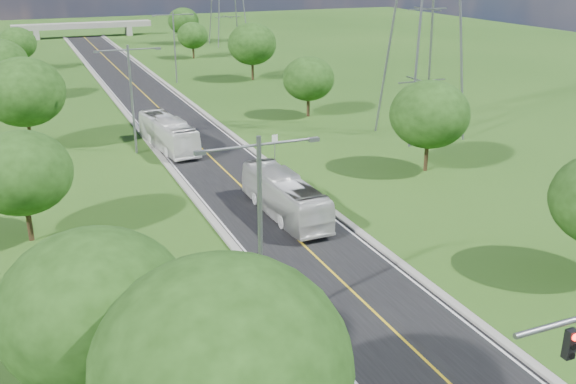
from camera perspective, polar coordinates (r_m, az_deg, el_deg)
name	(u,v)px	position (r m, az deg, el deg)	size (l,w,h in m)	color
ground	(164,113)	(77.37, -10.97, 6.90)	(260.00, 260.00, 0.00)	#224714
road	(153,103)	(83.10, -11.89, 7.77)	(8.00, 150.00, 0.06)	black
curb_left	(119,105)	(82.39, -14.81, 7.49)	(0.50, 150.00, 0.22)	gray
curb_right	(186,99)	(83.98, -9.04, 8.14)	(0.50, 150.00, 0.22)	gray
speed_limit_sign	(275,143)	(57.96, -1.18, 4.40)	(0.55, 0.09, 2.40)	slate
overpass	(83,26)	(155.25, -17.77, 13.85)	(30.00, 3.00, 3.20)	gray
streetlight_near_left	(260,221)	(29.80, -2.50, -2.56)	(5.90, 0.25, 10.00)	slate
streetlight_mid_left	(131,90)	(60.62, -13.76, 8.77)	(5.90, 0.25, 10.00)	slate
streetlight_far_right	(174,41)	(94.94, -10.06, 13.06)	(5.90, 0.25, 10.00)	slate
tree_la	(96,310)	(25.01, -16.73, -9.99)	(7.14, 7.14, 8.30)	black
tree_lb	(22,173)	(43.68, -22.60, 1.59)	(6.30, 6.30, 7.33)	black
tree_lc	(24,92)	(64.84, -22.43, 8.21)	(7.56, 7.56, 8.79)	black
tree_ld	(0,62)	(88.64, -24.21, 10.46)	(6.72, 6.72, 7.82)	black
tree_le	(17,43)	(112.51, -22.93, 12.08)	(5.88, 5.88, 6.84)	black
tree_lf	(223,367)	(20.10, -5.84, -15.20)	(7.98, 7.98, 9.28)	black
tree_rb	(430,114)	(55.38, 12.47, 6.75)	(6.72, 6.72, 7.82)	black
tree_rc	(308,79)	(73.68, 1.83, 10.04)	(5.88, 5.88, 6.84)	black
tree_rd	(252,44)	(96.24, -3.21, 13.01)	(7.14, 7.14, 8.30)	black
tree_re	(193,35)	(118.41, -8.48, 13.60)	(5.46, 5.46, 6.35)	black
tree_rf	(183,21)	(138.48, -9.28, 14.78)	(6.30, 6.30, 7.33)	black
bus_outbound	(285,196)	(45.19, -0.30, -0.36)	(2.49, 10.66, 2.97)	silver
bus_inbound	(168,133)	(62.33, -10.61, 5.17)	(2.53, 10.80, 3.01)	white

